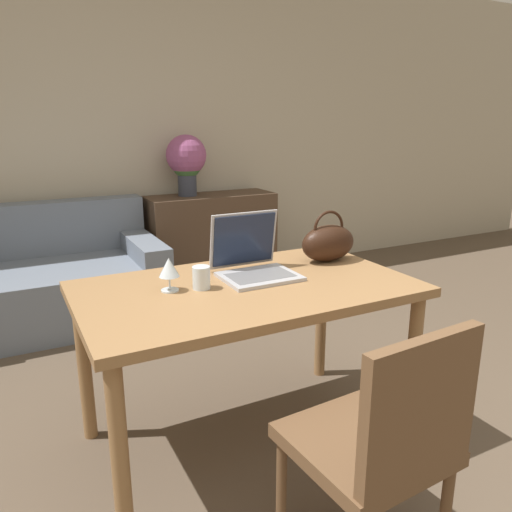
{
  "coord_description": "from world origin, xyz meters",
  "views": [
    {
      "loc": [
        -1.0,
        -1.23,
        1.42
      ],
      "look_at": [
        -0.07,
        0.57,
        0.87
      ],
      "focal_mm": 35.0,
      "sensor_mm": 36.0,
      "label": 1
    }
  ],
  "objects": [
    {
      "name": "laptop",
      "position": [
        -0.03,
        0.69,
        0.82
      ],
      "size": [
        0.33,
        0.31,
        0.27
      ],
      "color": "#ADADB2",
      "rests_on": "dining_table"
    },
    {
      "name": "handbag",
      "position": [
        0.4,
        0.71,
        0.84
      ],
      "size": [
        0.29,
        0.15,
        0.25
      ],
      "color": "black",
      "rests_on": "dining_table"
    },
    {
      "name": "wall_back",
      "position": [
        0.0,
        3.03,
        1.35
      ],
      "size": [
        10.0,
        0.06,
        2.7
      ],
      "color": "#BCB29E",
      "rests_on": "ground_plane"
    },
    {
      "name": "drinking_glass",
      "position": [
        -0.31,
        0.61,
        0.79
      ],
      "size": [
        0.07,
        0.07,
        0.09
      ],
      "color": "silver",
      "rests_on": "dining_table"
    },
    {
      "name": "dining_table",
      "position": [
        -0.12,
        0.57,
        0.66
      ],
      "size": [
        1.4,
        0.82,
        0.75
      ],
      "color": "olive",
      "rests_on": "ground_plane"
    },
    {
      "name": "flower_vase",
      "position": [
        0.42,
        2.78,
        1.09
      ],
      "size": [
        0.34,
        0.34,
        0.51
      ],
      "color": "#333847",
      "rests_on": "sideboard"
    },
    {
      "name": "chair",
      "position": [
        -0.07,
        -0.25,
        0.49
      ],
      "size": [
        0.47,
        0.47,
        0.88
      ],
      "rotation": [
        0.0,
        0.0,
        0.06
      ],
      "color": "brown",
      "rests_on": "ground_plane"
    },
    {
      "name": "wine_glass",
      "position": [
        -0.43,
        0.64,
        0.84
      ],
      "size": [
        0.08,
        0.08,
        0.14
      ],
      "color": "silver",
      "rests_on": "dining_table"
    },
    {
      "name": "couch",
      "position": [
        -0.73,
        2.49,
        0.28
      ],
      "size": [
        1.49,
        0.95,
        0.82
      ],
      "color": "slate",
      "rests_on": "ground_plane"
    },
    {
      "name": "sideboard",
      "position": [
        0.62,
        2.75,
        0.4
      ],
      "size": [
        1.11,
        0.4,
        0.79
      ],
      "color": "#4C3828",
      "rests_on": "ground_plane"
    },
    {
      "name": "ground_plane",
      "position": [
        0.0,
        0.0,
        0.0
      ],
      "size": [
        14.0,
        14.0,
        0.0
      ],
      "primitive_type": "plane",
      "color": "brown"
    }
  ]
}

